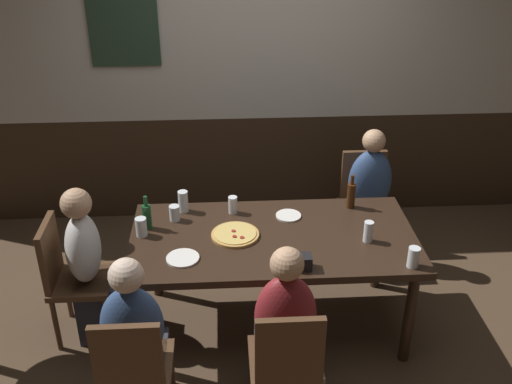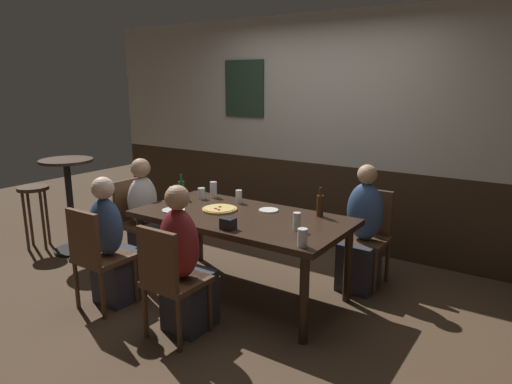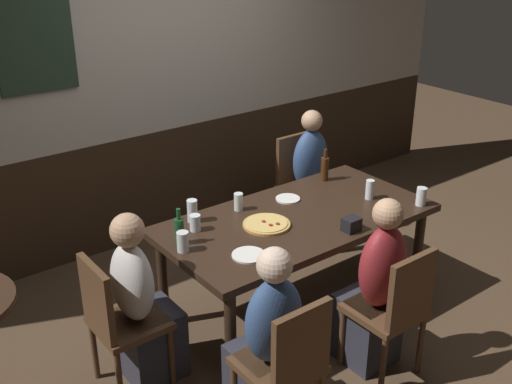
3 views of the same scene
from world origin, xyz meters
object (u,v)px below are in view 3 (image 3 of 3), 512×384
Objects in this scene: chair_left_near at (287,362)px; chair_head_west at (117,318)px; pizza at (267,224)px; beer_glass_tall at (421,198)px; plate_white_large at (249,255)px; person_right_far at (313,187)px; person_mid_near at (374,296)px; dining_table at (296,226)px; tumbler_short at (183,243)px; chair_mid_near at (395,307)px; tumbler_water at (238,202)px; plate_white_small at (288,199)px; person_left_near at (268,351)px; pint_glass_stout at (370,191)px; chair_right_far at (301,180)px; condiment_caddy at (351,224)px; beer_bottle_green at (179,230)px; beer_bottle_brown at (325,168)px; highball_clear at (192,212)px; pint_glass_amber at (195,224)px.

chair_head_west is at bearing 120.58° from chair_left_near.
pizza is 1.14m from beer_glass_tall.
beer_glass_tall is 0.64× the size of plate_white_large.
person_right_far is at bearing 34.43° from plate_white_large.
person_mid_near is 3.65× the size of pizza.
chair_left_near is at bearing -168.88° from person_mid_near.
dining_table is 1.23m from chair_left_near.
plate_white_large is at bearing -45.84° from tumbler_short.
person_mid_near is 0.83m from pizza.
beer_glass_tall is (0.81, 0.50, 0.30)m from chair_mid_near.
chair_head_west and chair_mid_near have the same top height.
tumbler_water reaches higher than plate_white_small.
pint_glass_stout is at bearing 23.82° from person_left_near.
chair_left_near is 6.84× the size of tumbler_short.
person_mid_near is (-0.83, -1.63, -0.01)m from chair_right_far.
chair_right_far is 6.69× the size of beer_glass_tall.
tumbler_short is at bearing 175.94° from pizza.
chair_head_west is at bearing -170.65° from plate_white_small.
person_mid_near is (0.00, 0.16, -0.01)m from chair_mid_near.
chair_right_far is 6.13× the size of pint_glass_stout.
tumbler_water is 0.39m from plate_white_small.
dining_table is 9.15× the size of plate_white_large.
person_mid_near is 1.13m from tumbler_water.
pizza is (-0.25, 0.91, 0.26)m from chair_mid_near.
chair_right_far is 1.47m from condiment_caddy.
chair_mid_near reaches higher than dining_table.
beer_glass_tall is (-0.02, -1.29, 0.30)m from chair_right_far.
tumbler_short is 0.10m from beer_bottle_green.
chair_right_far is at bearing 28.00° from tumbler_water.
chair_right_far is at bearing 42.93° from plate_white_small.
beer_bottle_brown reaches higher than plate_white_large.
highball_clear reaches higher than tumbler_water.
chair_right_far is 0.76× the size of person_right_far.
pint_glass_amber reaches higher than dining_table.
plate_white_large is 0.85m from plate_white_small.
person_mid_near reaches higher than pint_glass_stout.
tumbler_water reaches higher than dining_table.
chair_head_west reaches higher than pizza.
tumbler_water reaches higher than pint_glass_amber.
beer_bottle_brown is (1.18, -0.01, 0.03)m from highball_clear.
beer_glass_tall is at bearing 11.63° from person_left_near.
chair_head_west is 2.22m from beer_glass_tall.
highball_clear is at bearing 148.98° from dining_table.
person_left_near is at bearing -138.50° from dining_table.
person_mid_near is 9.22× the size of tumbler_water.
highball_clear is at bearing 151.85° from beer_glass_tall.
highball_clear reaches higher than tumbler_short.
tumbler_short is 1.01m from plate_white_small.
tumbler_water is at bearing 10.80° from pint_glass_amber.
pint_glass_amber is (0.70, 0.24, 0.29)m from chair_head_west.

